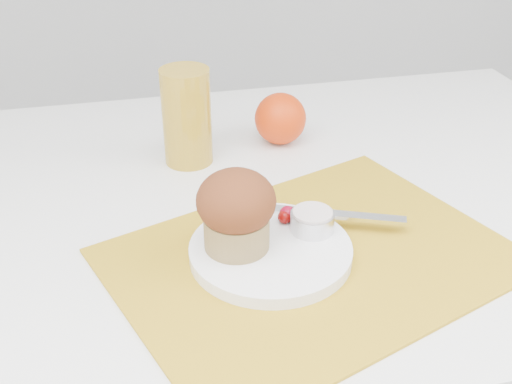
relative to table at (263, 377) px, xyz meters
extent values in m
cube|color=white|center=(0.00, 0.00, 0.00)|extent=(1.20, 0.80, 0.75)
cube|color=#BC8F1A|center=(0.02, -0.17, 0.38)|extent=(0.56, 0.48, 0.00)
cylinder|color=white|center=(-0.03, -0.16, 0.39)|extent=(0.24, 0.24, 0.02)
cylinder|color=silver|center=(0.03, -0.13, 0.41)|extent=(0.07, 0.07, 0.02)
cylinder|color=silver|center=(0.03, -0.13, 0.42)|extent=(0.05, 0.05, 0.01)
ellipsoid|color=#630215|center=(0.00, -0.11, 0.40)|extent=(0.02, 0.02, 0.02)
ellipsoid|color=#500302|center=(0.00, -0.11, 0.40)|extent=(0.02, 0.02, 0.02)
cube|color=silver|center=(0.06, -0.11, 0.40)|extent=(0.19, 0.09, 0.00)
sphere|color=red|center=(0.06, 0.16, 0.42)|extent=(0.08, 0.08, 0.08)
cylinder|color=#BA9122|center=(-0.09, 0.12, 0.45)|extent=(0.09, 0.09, 0.15)
cylinder|color=olive|center=(-0.07, -0.15, 0.42)|extent=(0.10, 0.10, 0.04)
ellipsoid|color=#3B170A|center=(-0.07, -0.15, 0.46)|extent=(0.09, 0.09, 0.07)
camera|label=1|loc=(-0.19, -0.77, 0.85)|focal=45.00mm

